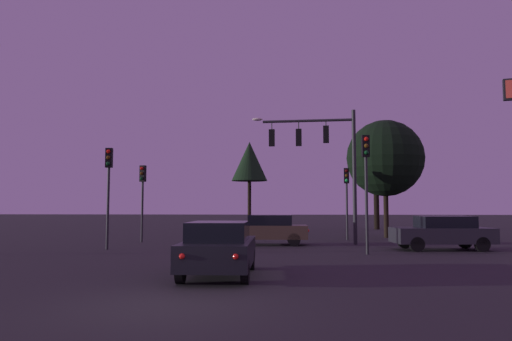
{
  "coord_description": "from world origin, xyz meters",
  "views": [
    {
      "loc": [
        2.44,
        -9.36,
        1.94
      ],
      "look_at": [
        0.53,
        17.54,
        3.99
      ],
      "focal_mm": 33.44,
      "sensor_mm": 36.0,
      "label": 1
    }
  ],
  "objects_px": {
    "car_crossing_right": "(442,232)",
    "tree_center_horizon": "(376,171)",
    "traffic_signal_mast_arm": "(322,151)",
    "tree_left_far": "(385,158)",
    "traffic_light_corner_right": "(347,189)",
    "car_crossing_left": "(268,229)",
    "tree_behind_sign": "(249,162)",
    "traffic_light_median": "(366,170)",
    "traffic_light_far_side": "(109,178)",
    "traffic_light_corner_left": "(142,188)",
    "car_nearside_lane": "(219,248)"
  },
  "relations": [
    {
      "from": "traffic_light_corner_left",
      "to": "tree_center_horizon",
      "type": "xyz_separation_m",
      "value": [
        15.56,
        15.92,
        2.03
      ]
    },
    {
      "from": "traffic_light_median",
      "to": "car_nearside_lane",
      "type": "distance_m",
      "value": 8.66
    },
    {
      "from": "traffic_light_corner_right",
      "to": "tree_center_horizon",
      "type": "bearing_deg",
      "value": 72.93
    },
    {
      "from": "traffic_light_corner_left",
      "to": "car_crossing_right",
      "type": "xyz_separation_m",
      "value": [
        14.95,
        -3.71,
        -2.2
      ]
    },
    {
      "from": "traffic_light_far_side",
      "to": "tree_behind_sign",
      "type": "distance_m",
      "value": 17.82
    },
    {
      "from": "car_nearside_lane",
      "to": "tree_behind_sign",
      "type": "distance_m",
      "value": 25.34
    },
    {
      "from": "traffic_light_median",
      "to": "tree_left_far",
      "type": "relative_size",
      "value": 0.66
    },
    {
      "from": "traffic_light_corner_right",
      "to": "car_crossing_left",
      "type": "height_order",
      "value": "traffic_light_corner_right"
    },
    {
      "from": "traffic_light_corner_right",
      "to": "tree_center_horizon",
      "type": "height_order",
      "value": "tree_center_horizon"
    },
    {
      "from": "car_nearside_lane",
      "to": "tree_left_far",
      "type": "height_order",
      "value": "tree_left_far"
    },
    {
      "from": "car_nearside_lane",
      "to": "car_crossing_left",
      "type": "xyz_separation_m",
      "value": [
        0.85,
        11.03,
        -0.0
      ]
    },
    {
      "from": "traffic_light_median",
      "to": "tree_left_far",
      "type": "xyz_separation_m",
      "value": [
        2.91,
        10.79,
        1.57
      ]
    },
    {
      "from": "car_nearside_lane",
      "to": "car_crossing_left",
      "type": "height_order",
      "value": "same"
    },
    {
      "from": "traffic_light_median",
      "to": "traffic_light_far_side",
      "type": "bearing_deg",
      "value": 172.7
    },
    {
      "from": "car_crossing_left",
      "to": "tree_behind_sign",
      "type": "xyz_separation_m",
      "value": [
        -2.11,
        13.83,
        4.77
      ]
    },
    {
      "from": "traffic_light_median",
      "to": "tree_center_horizon",
      "type": "xyz_separation_m",
      "value": [
        4.3,
        21.86,
        1.59
      ]
    },
    {
      "from": "traffic_signal_mast_arm",
      "to": "car_crossing_left",
      "type": "bearing_deg",
      "value": -167.32
    },
    {
      "from": "traffic_light_corner_left",
      "to": "car_nearside_lane",
      "type": "bearing_deg",
      "value": -63.69
    },
    {
      "from": "tree_behind_sign",
      "to": "tree_left_far",
      "type": "xyz_separation_m",
      "value": [
        9.3,
        -7.6,
        -0.56
      ]
    },
    {
      "from": "car_nearside_lane",
      "to": "car_crossing_left",
      "type": "distance_m",
      "value": 11.06
    },
    {
      "from": "tree_left_far",
      "to": "tree_center_horizon",
      "type": "relative_size",
      "value": 1.1
    },
    {
      "from": "traffic_signal_mast_arm",
      "to": "traffic_light_corner_right",
      "type": "distance_m",
      "value": 4.15
    },
    {
      "from": "traffic_light_far_side",
      "to": "car_crossing_left",
      "type": "distance_m",
      "value": 8.2
    },
    {
      "from": "car_nearside_lane",
      "to": "traffic_light_corner_left",
      "type": "bearing_deg",
      "value": 116.31
    },
    {
      "from": "car_nearside_lane",
      "to": "car_crossing_right",
      "type": "height_order",
      "value": "same"
    },
    {
      "from": "traffic_signal_mast_arm",
      "to": "car_crossing_left",
      "type": "relative_size",
      "value": 1.67
    },
    {
      "from": "traffic_signal_mast_arm",
      "to": "tree_left_far",
      "type": "relative_size",
      "value": 0.94
    },
    {
      "from": "traffic_signal_mast_arm",
      "to": "traffic_light_far_side",
      "type": "bearing_deg",
      "value": -159.52
    },
    {
      "from": "tree_behind_sign",
      "to": "traffic_light_corner_right",
      "type": "bearing_deg",
      "value": -56.3
    },
    {
      "from": "tree_center_horizon",
      "to": "car_crossing_left",
      "type": "bearing_deg",
      "value": -116.37
    },
    {
      "from": "car_crossing_left",
      "to": "tree_behind_sign",
      "type": "relative_size",
      "value": 0.58
    },
    {
      "from": "traffic_signal_mast_arm",
      "to": "car_crossing_right",
      "type": "xyz_separation_m",
      "value": [
        5.13,
        -2.97,
        -4.08
      ]
    },
    {
      "from": "traffic_light_corner_right",
      "to": "traffic_light_far_side",
      "type": "bearing_deg",
      "value": -148.8
    },
    {
      "from": "traffic_light_corner_right",
      "to": "car_crossing_left",
      "type": "bearing_deg",
      "value": -138.55
    },
    {
      "from": "traffic_light_corner_right",
      "to": "traffic_light_median",
      "type": "bearing_deg",
      "value": -91.38
    },
    {
      "from": "traffic_light_corner_right",
      "to": "car_crossing_right",
      "type": "xyz_separation_m",
      "value": [
        3.48,
        -6.29,
        -2.19
      ]
    },
    {
      "from": "traffic_signal_mast_arm",
      "to": "tree_left_far",
      "type": "xyz_separation_m",
      "value": [
        4.35,
        5.59,
        0.13
      ]
    },
    {
      "from": "traffic_light_median",
      "to": "tree_behind_sign",
      "type": "height_order",
      "value": "tree_behind_sign"
    },
    {
      "from": "traffic_light_corner_right",
      "to": "car_crossing_left",
      "type": "distance_m",
      "value": 6.37
    },
    {
      "from": "traffic_light_corner_right",
      "to": "traffic_light_far_side",
      "type": "height_order",
      "value": "traffic_light_far_side"
    },
    {
      "from": "traffic_light_corner_right",
      "to": "car_crossing_right",
      "type": "height_order",
      "value": "traffic_light_corner_right"
    },
    {
      "from": "car_crossing_right",
      "to": "tree_center_horizon",
      "type": "xyz_separation_m",
      "value": [
        0.61,
        19.63,
        4.23
      ]
    },
    {
      "from": "traffic_light_far_side",
      "to": "tree_behind_sign",
      "type": "height_order",
      "value": "tree_behind_sign"
    },
    {
      "from": "traffic_light_corner_left",
      "to": "tree_behind_sign",
      "type": "xyz_separation_m",
      "value": [
        4.87,
        12.45,
        2.57
      ]
    },
    {
      "from": "traffic_light_corner_right",
      "to": "tree_left_far",
      "type": "distance_m",
      "value": 4.07
    },
    {
      "from": "car_crossing_right",
      "to": "traffic_light_median",
      "type": "bearing_deg",
      "value": -148.82
    },
    {
      "from": "tree_behind_sign",
      "to": "tree_center_horizon",
      "type": "distance_m",
      "value": 11.24
    },
    {
      "from": "traffic_light_far_side",
      "to": "tree_left_far",
      "type": "distance_m",
      "value": 17.21
    },
    {
      "from": "traffic_light_median",
      "to": "car_crossing_left",
      "type": "distance_m",
      "value": 6.79
    },
    {
      "from": "traffic_light_corner_left",
      "to": "tree_behind_sign",
      "type": "distance_m",
      "value": 13.62
    }
  ]
}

